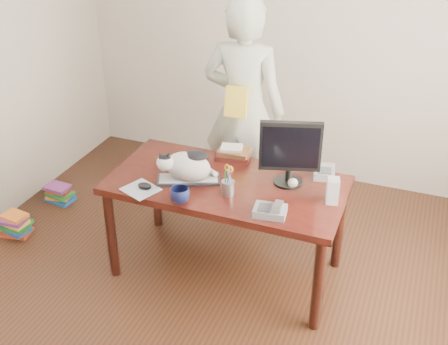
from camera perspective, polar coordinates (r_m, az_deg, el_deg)
room at (r=3.03m, az=-3.79°, el=3.45°), size 4.50×4.50×4.50m
desk at (r=3.94m, az=0.68°, el=-2.28°), size 1.60×0.80×0.75m
keyboard at (r=3.81m, az=-3.63°, el=-0.69°), size 0.45×0.31×0.03m
cat at (r=3.76m, az=-3.88°, el=0.74°), size 0.39×0.31×0.23m
monitor at (r=3.68m, az=6.74°, el=2.28°), size 0.40×0.25×0.46m
pen_cup at (r=3.63m, az=0.42°, el=-1.41°), size 0.12×0.12×0.22m
mousepad at (r=3.75m, az=-8.45°, el=-1.70°), size 0.28×0.26×0.00m
mouse at (r=3.75m, az=-8.06°, el=-1.35°), size 0.11×0.10×0.04m
coffee_mug at (r=3.57m, az=-4.50°, el=-2.28°), size 0.18×0.18×0.10m
phone at (r=3.46m, az=4.76°, el=-3.86°), size 0.21×0.19×0.09m
speaker at (r=3.61m, az=10.98°, el=-1.82°), size 0.09×0.10×0.17m
baseball at (r=3.75m, az=7.00°, el=-1.07°), size 0.07×0.07×0.07m
book_stack at (r=4.08m, az=0.96°, el=1.97°), size 0.27×0.22×0.09m
calculator at (r=3.92m, az=10.15°, el=0.05°), size 0.17×0.21×0.06m
person at (r=4.49m, az=2.00°, el=6.34°), size 0.68×0.46×1.83m
held_book at (r=4.29m, az=1.27°, el=7.19°), size 0.18×0.11×0.24m
book_pile_a at (r=4.84m, az=-20.46°, el=-4.97°), size 0.27×0.22×0.18m
book_pile_b at (r=5.17m, az=-16.38°, el=-2.05°), size 0.26×0.20×0.15m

